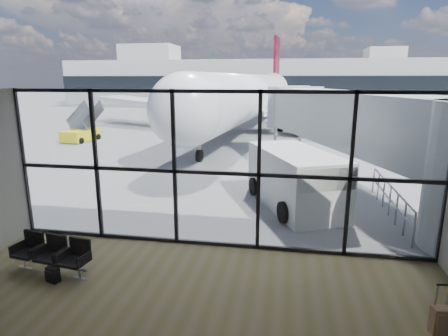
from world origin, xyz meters
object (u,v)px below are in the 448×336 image
(suitcase, at_px, (442,321))
(belt_loader, at_px, (184,129))
(airliner, at_px, (251,96))
(backpack, at_px, (53,274))
(seating_row, at_px, (53,252))
(mobile_stairs, at_px, (81,133))
(service_van, at_px, (296,179))

(suitcase, bearing_deg, belt_loader, 108.73)
(suitcase, bearing_deg, airliner, 94.86)
(backpack, bearing_deg, belt_loader, 112.50)
(seating_row, height_order, suitcase, suitcase)
(backpack, bearing_deg, suitcase, 11.43)
(suitcase, height_order, mobile_stairs, mobile_stairs)
(seating_row, relative_size, airliner, 0.05)
(suitcase, xyz_separation_m, mobile_stairs, (-18.95, 19.88, 0.28))
(backpack, height_order, airliner, airliner)
(service_van, xyz_separation_m, mobile_stairs, (-16.31, 12.83, -0.51))
(mobile_stairs, bearing_deg, service_van, -30.00)
(seating_row, distance_m, mobile_stairs, 21.49)
(airliner, bearing_deg, service_van, -74.30)
(suitcase, bearing_deg, backpack, 168.97)
(airliner, height_order, service_van, airliner)
(seating_row, bearing_deg, suitcase, 2.03)
(service_van, bearing_deg, mobile_stairs, 118.23)
(backpack, bearing_deg, airliner, 100.96)
(backpack, relative_size, suitcase, 0.43)
(backpack, relative_size, service_van, 0.08)
(mobile_stairs, bearing_deg, backpack, -53.38)
(service_van, relative_size, belt_loader, 1.24)
(airliner, xyz_separation_m, belt_loader, (-4.97, -6.12, -2.47))
(backpack, bearing_deg, service_van, 63.29)
(backpack, xyz_separation_m, belt_loader, (-3.14, 22.66, 0.43))
(seating_row, xyz_separation_m, suitcase, (8.73, -0.98, -0.21))
(service_van, height_order, belt_loader, service_van)
(suitcase, distance_m, belt_loader, 25.86)
(service_van, bearing_deg, airliner, 76.53)
(airliner, height_order, mobile_stairs, airliner)
(backpack, bearing_deg, mobile_stairs, 133.04)
(seating_row, xyz_separation_m, belt_loader, (-2.85, 22.15, 0.12))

